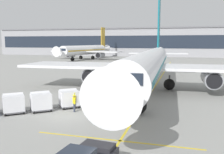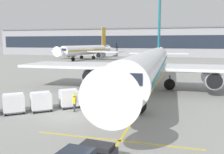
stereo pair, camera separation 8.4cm
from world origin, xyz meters
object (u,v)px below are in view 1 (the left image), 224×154
at_px(ground_crew_by_loader, 99,94).
at_px(distant_airplane, 86,50).
at_px(ground_crew_marshaller, 74,102).
at_px(baggage_cart_third, 14,103).
at_px(parked_airplane, 150,64).
at_px(safety_cone_engine_keepout, 89,90).
at_px(ground_crew_by_carts, 75,99).
at_px(baggage_cart_lead, 69,98).
at_px(baggage_cart_second, 41,101).
at_px(belt_loader, 103,97).

bearing_deg(ground_crew_by_loader, distant_airplane, 112.69).
bearing_deg(ground_crew_marshaller, baggage_cart_third, -158.80).
height_order(parked_airplane, distant_airplane, parked_airplane).
distance_m(parked_airplane, ground_crew_by_loader, 10.38).
bearing_deg(safety_cone_engine_keepout, ground_crew_by_carts, -79.71).
relative_size(baggage_cart_third, ground_crew_by_loader, 1.49).
xyz_separation_m(baggage_cart_lead, safety_cone_engine_keepout, (-0.72, 7.76, -0.67)).
distance_m(baggage_cart_lead, baggage_cart_third, 5.42).
bearing_deg(ground_crew_by_carts, safety_cone_engine_keepout, 100.29).
distance_m(baggage_cart_third, distant_airplane, 76.27).
xyz_separation_m(baggage_cart_second, ground_crew_by_loader, (4.35, 4.97, -0.00)).
bearing_deg(baggage_cart_lead, safety_cone_engine_keepout, 95.28).
bearing_deg(ground_crew_by_carts, ground_crew_by_loader, 65.05).
distance_m(parked_airplane, ground_crew_marshaller, 14.64).
distance_m(baggage_cart_third, safety_cone_engine_keepout, 11.76).
relative_size(ground_crew_by_loader, safety_cone_engine_keepout, 2.56).
bearing_deg(parked_airplane, belt_loader, -113.38).
xyz_separation_m(ground_crew_marshaller, safety_cone_engine_keepout, (-1.90, 9.15, -0.67)).
relative_size(baggage_cart_lead, ground_crew_by_carts, 1.49).
bearing_deg(baggage_cart_third, distant_airplane, 106.36).
bearing_deg(baggage_cart_third, safety_cone_engine_keepout, 72.89).
bearing_deg(baggage_cart_second, ground_crew_by_carts, 31.21).
distance_m(ground_crew_marshaller, safety_cone_engine_keepout, 9.37).
height_order(ground_crew_by_carts, distant_airplane, distant_airplane).
distance_m(parked_airplane, belt_loader, 10.62).
bearing_deg(baggage_cart_lead, baggage_cart_second, -136.17).
bearing_deg(distant_airplane, ground_crew_marshaller, -69.32).
relative_size(baggage_cart_second, safety_cone_engine_keepout, 3.82).
distance_m(parked_airplane, ground_crew_by_carts, 13.86).
distance_m(ground_crew_by_loader, ground_crew_marshaller, 4.47).
relative_size(baggage_cart_second, baggage_cart_third, 1.00).
bearing_deg(baggage_cart_third, baggage_cart_second, 34.91).
relative_size(parked_airplane, ground_crew_marshaller, 26.93).
xyz_separation_m(parked_airplane, baggage_cart_third, (-11.09, -15.25, -2.83)).
distance_m(ground_crew_by_loader, distant_airplane, 72.36).
height_order(parked_airplane, ground_crew_by_loader, parked_airplane).
distance_m(baggage_cart_second, ground_crew_by_carts, 3.32).
bearing_deg(baggage_cart_third, ground_crew_marshaller, 21.20).
height_order(belt_loader, ground_crew_marshaller, belt_loader).
distance_m(ground_crew_by_loader, ground_crew_by_carts, 3.59).
relative_size(baggage_cart_lead, baggage_cart_second, 1.00).
xyz_separation_m(ground_crew_marshaller, distant_airplane, (-26.82, 71.06, 2.63)).
height_order(baggage_cart_lead, distant_airplane, distant_airplane).
bearing_deg(distant_airplane, baggage_cart_third, -73.64).
bearing_deg(ground_crew_by_carts, baggage_cart_lead, 158.60).
bearing_deg(ground_crew_by_loader, baggage_cart_lead, -127.32).
relative_size(baggage_cart_second, distant_airplane, 0.07).
xyz_separation_m(ground_crew_by_loader, safety_cone_engine_keepout, (-2.98, 4.80, -0.67)).
relative_size(baggage_cart_second, ground_crew_by_loader, 1.49).
distance_m(belt_loader, baggage_cart_second, 6.68).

